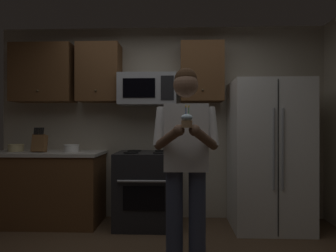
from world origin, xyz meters
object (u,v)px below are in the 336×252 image
(knife_block, at_px, (40,143))
(bowl_large_white, at_px, (71,148))
(bowl_small_colored, at_px, (16,148))
(refrigerator, at_px, (268,154))
(person, at_px, (186,155))
(oven_range, at_px, (147,189))
(microwave, at_px, (148,90))
(cupcake, at_px, (187,120))

(knife_block, xyz_separation_m, bowl_large_white, (0.39, 0.06, -0.07))
(knife_block, height_order, bowl_small_colored, knife_block)
(refrigerator, relative_size, person, 1.02)
(oven_range, distance_m, knife_block, 1.48)
(bowl_small_colored, bearing_deg, person, -28.64)
(knife_block, bearing_deg, microwave, 6.25)
(refrigerator, bearing_deg, person, -133.62)
(cupcake, bearing_deg, person, 90.00)
(bowl_large_white, height_order, bowl_small_colored, same)
(oven_range, bearing_deg, refrigerator, -1.50)
(microwave, relative_size, person, 0.42)
(bowl_large_white, height_order, person, person)
(refrigerator, distance_m, knife_block, 2.87)
(oven_range, distance_m, cupcake, 1.74)
(oven_range, xyz_separation_m, cupcake, (0.46, -1.46, 0.83))
(microwave, xyz_separation_m, person, (0.46, -1.25, -0.72))
(bowl_large_white, relative_size, cupcake, 1.15)
(oven_range, distance_m, refrigerator, 1.56)
(oven_range, height_order, bowl_small_colored, bowl_small_colored)
(refrigerator, relative_size, bowl_large_white, 9.04)
(bowl_large_white, distance_m, bowl_small_colored, 0.74)
(bowl_large_white, bearing_deg, cupcake, -46.01)
(bowl_large_white, bearing_deg, microwave, 5.16)
(knife_block, xyz_separation_m, bowl_small_colored, (-0.36, 0.09, -0.07))
(person, xyz_separation_m, cupcake, (-0.00, -0.33, 0.30))
(bowl_large_white, xyz_separation_m, person, (1.44, -1.16, 0.03))
(microwave, relative_size, knife_block, 2.31)
(oven_range, bearing_deg, bowl_small_colored, 177.90)
(knife_block, relative_size, bowl_small_colored, 1.60)
(knife_block, xyz_separation_m, person, (1.82, -1.10, -0.04))
(oven_range, bearing_deg, person, -67.72)
(microwave, distance_m, bowl_large_white, 1.23)
(bowl_small_colored, height_order, person, person)
(refrigerator, bearing_deg, bowl_small_colored, 178.18)
(bowl_small_colored, bearing_deg, microwave, 1.87)
(oven_range, relative_size, cupcake, 5.36)
(person, distance_m, cupcake, 0.44)
(bowl_large_white, bearing_deg, oven_range, -1.84)
(refrigerator, relative_size, cupcake, 10.35)
(cupcake, bearing_deg, refrigerator, 53.79)
(refrigerator, distance_m, bowl_small_colored, 3.22)
(refrigerator, xyz_separation_m, bowl_small_colored, (-3.22, 0.10, 0.07))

